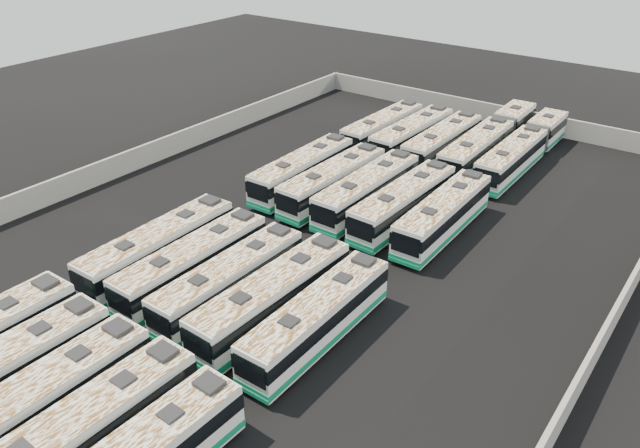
{
  "coord_description": "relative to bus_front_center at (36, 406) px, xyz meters",
  "views": [
    {
      "loc": [
        26.19,
        -32.58,
        25.11
      ],
      "look_at": [
        0.78,
        1.64,
        1.6
      ],
      "focal_mm": 35.0,
      "sensor_mm": 36.0,
      "label": 1
    }
  ],
  "objects": [
    {
      "name": "bus_back_right",
      "position": [
        3.46,
        48.5,
        0.01
      ],
      "size": [
        3.23,
        20.03,
        3.62
      ],
      "rotation": [
        0.0,
        0.0,
        0.03
      ],
      "color": "silver",
      "rests_on": "ground"
    },
    {
      "name": "bus_midback_far_right",
      "position": [
        7.1,
        30.92,
        -0.02
      ],
      "size": [
        2.92,
        12.67,
        3.56
      ],
      "rotation": [
        0.0,
        0.0,
        0.02
      ],
      "color": "silver",
      "rests_on": "ground"
    },
    {
      "name": "bus_midfront_far_right",
      "position": [
        7.05,
        14.28,
        -0.05
      ],
      "size": [
        2.75,
        12.41,
        3.49
      ],
      "rotation": [
        0.0,
        0.0,
        0.01
      ],
      "color": "silver",
      "rests_on": "ground"
    },
    {
      "name": "bus_back_far_right",
      "position": [
        7.04,
        48.52,
        -0.06
      ],
      "size": [
        2.78,
        19.17,
        3.47
      ],
      "rotation": [
        0.0,
        0.0,
        0.01
      ],
      "color": "silver",
      "rests_on": "ground"
    },
    {
      "name": "bus_back_center",
      "position": [
        -0.11,
        44.98,
        -0.01
      ],
      "size": [
        2.69,
        12.65,
        3.57
      ],
      "rotation": [
        0.0,
        0.0,
        -0.0
      ],
      "color": "silver",
      "rests_on": "ground"
    },
    {
      "name": "bus_back_left",
      "position": [
        -3.59,
        45.01,
        -0.0
      ],
      "size": [
        3.0,
        12.79,
        3.59
      ],
      "rotation": [
        0.0,
        0.0,
        -0.02
      ],
      "color": "silver",
      "rests_on": "ground"
    },
    {
      "name": "bus_midfront_far_left",
      "position": [
        -7.06,
        14.04,
        0.02
      ],
      "size": [
        2.95,
        12.92,
        3.63
      ],
      "rotation": [
        0.0,
        0.0,
        0.02
      ],
      "color": "silver",
      "rests_on": "ground"
    },
    {
      "name": "bus_midback_center",
      "position": [
        -0.11,
        30.97,
        0.02
      ],
      "size": [
        2.76,
        12.87,
        3.63
      ],
      "rotation": [
        0.0,
        0.0,
        -0.0
      ],
      "color": "silver",
      "rests_on": "ground"
    },
    {
      "name": "bus_midfront_center",
      "position": [
        -0.1,
        14.11,
        -0.06
      ],
      "size": [
        2.65,
        12.32,
        3.47
      ],
      "rotation": [
        0.0,
        0.0,
        -0.0
      ],
      "color": "silver",
      "rests_on": "ground"
    },
    {
      "name": "bus_midback_right",
      "position": [
        3.52,
        30.84,
        0.0
      ],
      "size": [
        3.0,
        12.81,
        3.6
      ],
      "rotation": [
        0.0,
        0.0,
        -0.02
      ],
      "color": "silver",
      "rests_on": "ground"
    },
    {
      "name": "bus_midback_far_left",
      "position": [
        -7.21,
        31.08,
        -0.01
      ],
      "size": [
        2.87,
        12.71,
        3.57
      ],
      "rotation": [
        0.0,
        0.0,
        0.02
      ],
      "color": "silver",
      "rests_on": "ground"
    },
    {
      "name": "bus_midfront_left",
      "position": [
        -3.61,
        14.09,
        -0.03
      ],
      "size": [
        2.67,
        12.53,
        3.53
      ],
      "rotation": [
        0.0,
        0.0,
        0.0
      ],
      "color": "silver",
      "rests_on": "ground"
    },
    {
      "name": "bus_front_center",
      "position": [
        0.0,
        0.0,
        0.0
      ],
      "size": [
        2.77,
        12.75,
        3.59
      ],
      "rotation": [
        0.0,
        0.0,
        0.01
      ],
      "color": "silver",
      "rests_on": "ground"
    },
    {
      "name": "ground",
      "position": [
        -0.91,
        22.59,
        -1.84
      ],
      "size": [
        140.0,
        140.0,
        0.0
      ],
      "primitive_type": "plane",
      "color": "black",
      "rests_on": "ground"
    },
    {
      "name": "bus_midback_left",
      "position": [
        -3.57,
        30.78,
        -0.01
      ],
      "size": [
        2.94,
        12.69,
        3.56
      ],
      "rotation": [
        0.0,
        0.0,
        -0.02
      ],
      "color": "silver",
      "rests_on": "ground"
    },
    {
      "name": "bus_midfront_right",
      "position": [
        3.53,
        14.26,
        0.02
      ],
      "size": [
        3.04,
        12.94,
        3.63
      ],
      "rotation": [
        0.0,
        0.0,
        -0.02
      ],
      "color": "silver",
      "rests_on": "ground"
    },
    {
      "name": "perimeter_wall",
      "position": [
        -0.91,
        22.59,
        -0.74
      ],
      "size": [
        45.2,
        73.2,
        2.2
      ],
      "color": "gray",
      "rests_on": "ground"
    },
    {
      "name": "bus_back_far_left",
      "position": [
        -7.15,
        44.97,
        -0.06
      ],
      "size": [
        2.87,
        12.4,
        3.48
      ],
      "rotation": [
        0.0,
        0.0,
        -0.02
      ],
      "color": "silver",
      "rests_on": "ground"
    },
    {
      "name": "bus_front_right",
      "position": [
        3.44,
        0.18,
        -0.01
      ],
      "size": [
        2.86,
        12.73,
        3.58
      ],
      "rotation": [
        0.0,
        0.0,
        -0.01
      ],
      "color": "silver",
      "rests_on": "ground"
    }
  ]
}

